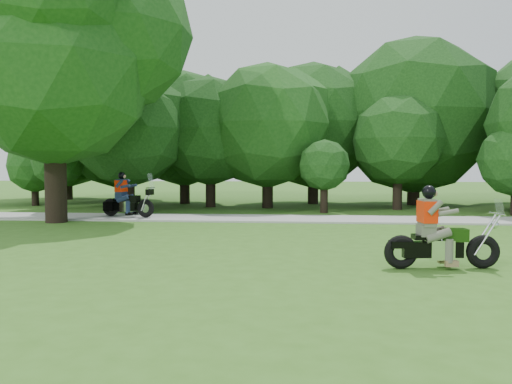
{
  "coord_description": "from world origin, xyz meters",
  "views": [
    {
      "loc": [
        -2.61,
        -8.93,
        1.83
      ],
      "look_at": [
        -3.68,
        2.95,
        1.2
      ],
      "focal_mm": 35.0,
      "sensor_mm": 36.0,
      "label": 1
    }
  ],
  "objects": [
    {
      "name": "ground",
      "position": [
        0.0,
        0.0,
        0.0
      ],
      "size": [
        100.0,
        100.0,
        0.0
      ],
      "primitive_type": "plane",
      "color": "#36641C",
      "rests_on": "ground"
    },
    {
      "name": "walkway",
      "position": [
        0.0,
        8.0,
        0.03
      ],
      "size": [
        60.0,
        2.2,
        0.06
      ],
      "primitive_type": "cube",
      "color": "#9D9D98",
      "rests_on": "ground"
    },
    {
      "name": "tree_line",
      "position": [
        0.71,
        14.69,
        3.73
      ],
      "size": [
        40.33,
        12.47,
        7.83
      ],
      "color": "black",
      "rests_on": "ground"
    },
    {
      "name": "big_tree_west",
      "position": [
        -10.54,
        6.85,
        5.76
      ],
      "size": [
        8.64,
        6.56,
        9.96
      ],
      "color": "black",
      "rests_on": "ground"
    },
    {
      "name": "chopper_motorcycle",
      "position": [
        -0.21,
        0.1,
        0.55
      ],
      "size": [
        2.08,
        0.63,
        1.49
      ],
      "rotation": [
        0.0,
        0.0,
        0.11
      ],
      "color": "black",
      "rests_on": "ground"
    },
    {
      "name": "touring_motorcycle",
      "position": [
        -8.7,
        7.84,
        0.63
      ],
      "size": [
        2.02,
        0.96,
        1.56
      ],
      "rotation": [
        0.0,
        0.0,
        -0.25
      ],
      "color": "black",
      "rests_on": "walkway"
    }
  ]
}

